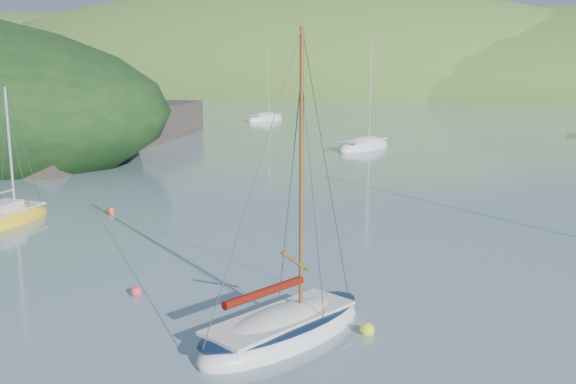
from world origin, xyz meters
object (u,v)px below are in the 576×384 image
(distant_sloop_a, at_px, (364,147))
(daysailer_white, at_px, (283,330))
(sailboat_yellow, at_px, (6,220))
(distant_sloop_c, at_px, (265,119))

(distant_sloop_a, bearing_deg, daysailer_white, -61.76)
(daysailer_white, height_order, sailboat_yellow, daysailer_white)
(sailboat_yellow, distance_m, distant_sloop_c, 59.00)
(distant_sloop_c, bearing_deg, daysailer_white, -53.38)
(daysailer_white, bearing_deg, distant_sloop_a, 124.40)
(daysailer_white, distance_m, sailboat_yellow, 19.22)
(daysailer_white, height_order, distant_sloop_a, distant_sloop_a)
(daysailer_white, relative_size, distant_sloop_a, 0.88)
(sailboat_yellow, xyz_separation_m, distant_sloop_c, (-9.32, 58.26, 0.00))
(distant_sloop_c, bearing_deg, distant_sloop_a, -37.21)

